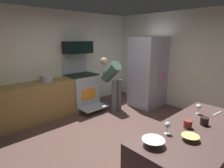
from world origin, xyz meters
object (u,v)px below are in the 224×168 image
at_px(oven_range, 82,90).
at_px(wine_glass_near, 199,107).
at_px(mug_coffee, 204,121).
at_px(mixing_bowl_large, 153,142).
at_px(mixing_bowl_small, 190,138).
at_px(wine_glass_mid, 168,126).
at_px(stock_pot, 46,78).
at_px(microwave, 78,47).
at_px(mug_tea, 188,124).
at_px(person_cook, 112,79).
at_px(refrigerator, 148,72).

distance_m(oven_range, wine_glass_near, 3.33).
distance_m(oven_range, mug_coffee, 3.55).
relative_size(mixing_bowl_large, mixing_bowl_small, 1.25).
distance_m(wine_glass_mid, stock_pot, 3.30).
bearing_deg(microwave, stock_pot, -175.31).
height_order(wine_glass_near, stock_pot, stock_pot).
bearing_deg(mug_coffee, mixing_bowl_small, -175.37).
relative_size(mug_coffee, mug_tea, 1.01).
distance_m(person_cook, wine_glass_near, 2.73).
bearing_deg(mixing_bowl_small, wine_glass_mid, 104.98).
distance_m(mixing_bowl_large, mixing_bowl_small, 0.41).
height_order(wine_glass_mid, stock_pot, stock_pot).
height_order(person_cook, wine_glass_near, person_cook).
distance_m(mixing_bowl_large, wine_glass_near, 1.11).
distance_m(person_cook, wine_glass_mid, 3.07).
relative_size(refrigerator, mixing_bowl_large, 8.52).
bearing_deg(stock_pot, wine_glass_near, -78.46).
relative_size(wine_glass_near, mug_tea, 1.47).
bearing_deg(stock_pot, mixing_bowl_large, -97.39).
xyz_separation_m(microwave, mug_coffee, (-0.58, -3.57, -0.72)).
height_order(mixing_bowl_small, mug_tea, mug_tea).
bearing_deg(refrigerator, mixing_bowl_large, -143.12).
bearing_deg(mixing_bowl_small, mixing_bowl_large, 150.25).
relative_size(microwave, person_cook, 0.53).
bearing_deg(oven_range, person_cook, -52.52).
relative_size(refrigerator, wine_glass_mid, 13.50).
height_order(oven_range, mug_tea, oven_range).
distance_m(mixing_bowl_large, mug_coffee, 0.84).
height_order(refrigerator, mixing_bowl_small, refrigerator).
height_order(mixing_bowl_large, stock_pot, stock_pot).
bearing_deg(mug_tea, refrigerator, 44.28).
bearing_deg(microwave, wine_glass_mid, -108.18).
height_order(person_cook, stock_pot, person_cook).
xyz_separation_m(refrigerator, mug_tea, (-2.30, -2.24, -0.02)).
xyz_separation_m(mug_coffee, mug_tea, (-0.22, 0.10, -0.00)).
bearing_deg(wine_glass_near, mug_tea, -169.99).
bearing_deg(mixing_bowl_small, microwave, 73.81).
xyz_separation_m(mixing_bowl_large, wine_glass_mid, (0.30, 0.02, 0.07)).
xyz_separation_m(wine_glass_mid, mug_tea, (0.30, -0.09, -0.05)).
bearing_deg(wine_glass_mid, mug_tea, -16.12).
bearing_deg(mixing_bowl_small, oven_range, 73.39).
height_order(mixing_bowl_large, mug_tea, mug_tea).
bearing_deg(wine_glass_near, person_cook, 72.33).
distance_m(mixing_bowl_small, stock_pot, 3.53).
xyz_separation_m(mixing_bowl_large, mixing_bowl_small, (0.36, -0.21, -0.01)).
height_order(oven_range, mixing_bowl_small, oven_range).
xyz_separation_m(refrigerator, mug_coffee, (-2.08, -2.34, -0.02)).
height_order(wine_glass_near, mug_coffee, wine_glass_near).
xyz_separation_m(mixing_bowl_small, wine_glass_near, (0.74, 0.23, 0.08)).
relative_size(oven_range, person_cook, 1.08).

